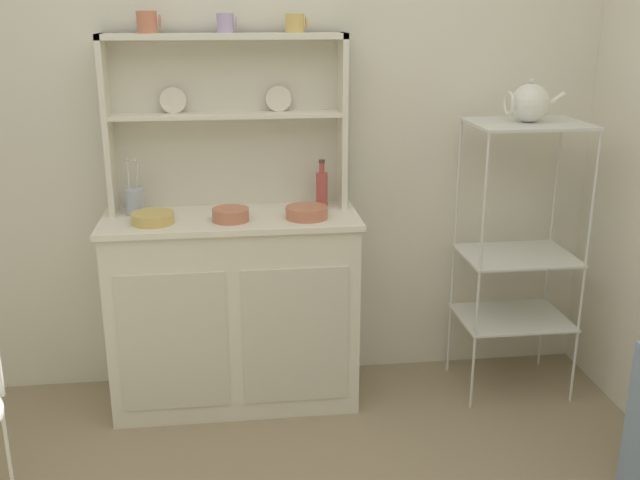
% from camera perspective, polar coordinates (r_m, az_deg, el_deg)
% --- Properties ---
extents(wall_back, '(3.84, 0.05, 2.50)m').
position_cam_1_polar(wall_back, '(3.30, -5.68, 9.61)').
color(wall_back, silver).
rests_on(wall_back, ground).
extents(hutch_cabinet, '(1.08, 0.45, 0.86)m').
position_cam_1_polar(hutch_cabinet, '(3.26, -6.68, -5.24)').
color(hutch_cabinet, silver).
rests_on(hutch_cabinet, ground).
extents(hutch_shelf_unit, '(1.01, 0.18, 0.74)m').
position_cam_1_polar(hutch_shelf_unit, '(3.20, -7.27, 10.10)').
color(hutch_shelf_unit, silver).
rests_on(hutch_shelf_unit, hutch_cabinet).
extents(bakers_rack, '(0.49, 0.38, 1.24)m').
position_cam_1_polar(bakers_rack, '(3.36, 15.22, 0.62)').
color(bakers_rack, silver).
rests_on(bakers_rack, ground).
extents(cup_terracotta_0, '(0.10, 0.08, 0.09)m').
position_cam_1_polar(cup_terracotta_0, '(3.15, -13.28, 16.17)').
color(cup_terracotta_0, '#C67556').
rests_on(cup_terracotta_0, hutch_shelf_unit).
extents(cup_lilac_1, '(0.08, 0.07, 0.08)m').
position_cam_1_polar(cup_lilac_1, '(3.14, -7.34, 16.38)').
color(cup_lilac_1, '#B79ECC').
rests_on(cup_lilac_1, hutch_shelf_unit).
extents(cup_gold_2, '(0.09, 0.08, 0.08)m').
position_cam_1_polar(cup_gold_2, '(3.15, -1.95, 16.50)').
color(cup_gold_2, '#DBB760').
rests_on(cup_gold_2, hutch_shelf_unit).
extents(bowl_mixing_large, '(0.17, 0.17, 0.05)m').
position_cam_1_polar(bowl_mixing_large, '(3.07, -12.87, 1.68)').
color(bowl_mixing_large, '#DBB760').
rests_on(bowl_mixing_large, hutch_cabinet).
extents(bowl_floral_medium, '(0.15, 0.15, 0.05)m').
position_cam_1_polar(bowl_floral_medium, '(3.05, -6.96, 1.97)').
color(bowl_floral_medium, '#C67556').
rests_on(bowl_floral_medium, hutch_cabinet).
extents(bowl_cream_small, '(0.18, 0.18, 0.05)m').
position_cam_1_polar(bowl_cream_small, '(3.07, -1.04, 2.16)').
color(bowl_cream_small, '#C67556').
rests_on(bowl_cream_small, hutch_cabinet).
extents(jam_bottle, '(0.05, 0.05, 0.21)m').
position_cam_1_polar(jam_bottle, '(3.21, 0.14, 4.02)').
color(jam_bottle, '#B74C47').
rests_on(jam_bottle, hutch_cabinet).
extents(utensil_jar, '(0.08, 0.08, 0.24)m').
position_cam_1_polar(utensil_jar, '(3.21, -14.17, 2.96)').
color(utensil_jar, '#B2B7C6').
rests_on(utensil_jar, hutch_cabinet).
extents(porcelain_teapot, '(0.25, 0.16, 0.18)m').
position_cam_1_polar(porcelain_teapot, '(3.25, 15.99, 10.22)').
color(porcelain_teapot, white).
rests_on(porcelain_teapot, bakers_rack).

